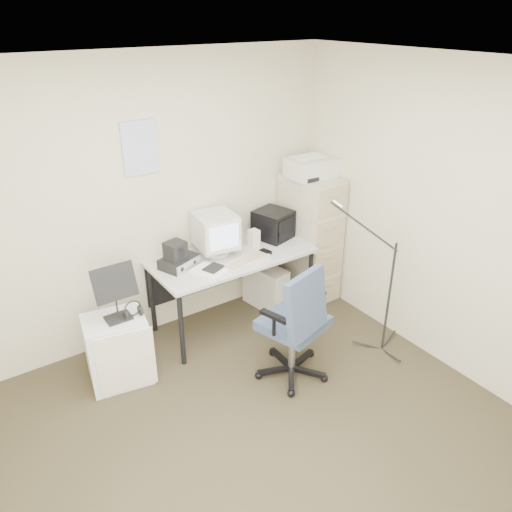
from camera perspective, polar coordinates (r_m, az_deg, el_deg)
floor at (r=3.77m, az=1.37°, el=-20.88°), size 3.60×3.60×0.01m
ceiling at (r=2.56m, az=2.01°, el=20.43°), size 3.60×3.60×0.01m
wall_back at (r=4.41m, az=-12.30°, el=5.76°), size 3.60×0.02×2.50m
wall_right at (r=4.18m, az=22.06°, el=3.21°), size 0.02×3.60×2.50m
wall_calendar at (r=4.24m, az=-13.14°, el=11.97°), size 0.30×0.02×0.44m
filing_cabinet at (r=5.15m, az=6.13°, el=2.11°), size 0.40×0.60×1.30m
printer at (r=4.90m, az=6.42°, el=10.06°), size 0.49×0.35×0.18m
desk at (r=4.76m, az=-2.62°, el=-3.83°), size 1.50×0.70×0.73m
crt_monitor at (r=4.55m, az=-4.64°, el=2.51°), size 0.39×0.41×0.38m
crt_tv at (r=4.88m, az=1.96°, el=3.64°), size 0.38×0.39×0.28m
desk_speaker at (r=4.72m, az=-0.26°, el=2.05°), size 0.10×0.10×0.17m
keyboard at (r=4.44m, az=-1.12°, el=-0.63°), size 0.49×0.26×0.03m
mouse at (r=4.60m, az=1.09°, el=0.46°), size 0.09×0.12×0.03m
radio_receiver at (r=4.41m, az=-8.79°, el=-0.65°), size 0.38×0.33×0.09m
radio_speaker at (r=4.33m, az=-9.20°, el=0.60°), size 0.19×0.19×0.16m
papers at (r=4.31m, az=-5.33°, el=-1.68°), size 0.30×0.34×0.02m
pc_tower at (r=5.09m, az=1.11°, el=-3.51°), size 0.28×0.50×0.44m
office_chair at (r=4.03m, az=4.28°, el=-7.40°), size 0.75×0.75×1.06m
side_cart at (r=4.25m, az=-15.54°, el=-10.26°), size 0.53×0.45×0.59m
music_stand at (r=3.96m, az=-15.84°, el=-4.02°), size 0.35×0.23×0.48m
headphones at (r=4.05m, az=-13.87°, el=-6.19°), size 0.16×0.16×0.03m
mic_stand at (r=4.37m, az=15.18°, el=-2.90°), size 0.03×0.03×1.38m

